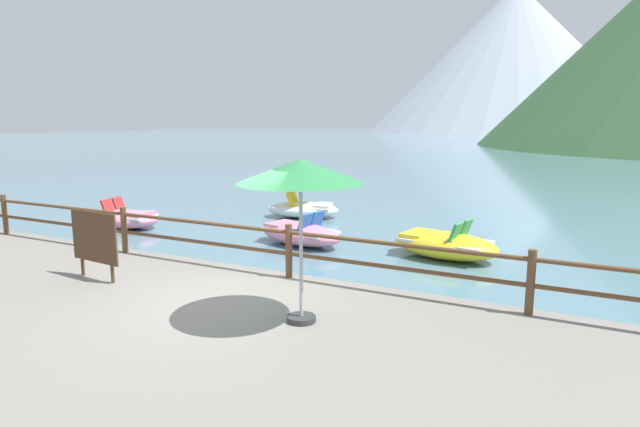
# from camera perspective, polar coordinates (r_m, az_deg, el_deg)

# --- Properties ---
(ground_plane) EXTENTS (200.00, 200.00, 0.00)m
(ground_plane) POSITION_cam_1_polar(r_m,az_deg,el_deg) (46.71, 21.59, 5.48)
(ground_plane) COLOR slate
(promenade_dock) EXTENTS (28.00, 8.00, 0.40)m
(promenade_dock) POSITION_cam_1_polar(r_m,az_deg,el_deg) (6.95, -19.82, -15.90)
(promenade_dock) COLOR gray
(promenade_dock) RESTS_ON ground
(dock_railing) EXTENTS (23.92, 0.12, 0.95)m
(dock_railing) POSITION_cam_1_polar(r_m,az_deg,el_deg) (9.46, -3.30, -3.37)
(dock_railing) COLOR brown
(dock_railing) RESTS_ON promenade_dock
(sign_board) EXTENTS (1.18, 0.15, 1.19)m
(sign_board) POSITION_cam_1_polar(r_m,az_deg,el_deg) (10.08, -22.61, -2.41)
(sign_board) COLOR silver
(sign_board) RESTS_ON promenade_dock
(beach_umbrella) EXTENTS (1.70, 1.70, 2.24)m
(beach_umbrella) POSITION_cam_1_polar(r_m,az_deg,el_deg) (7.13, -2.06, 4.22)
(beach_umbrella) COLOR #B2B2B7
(beach_umbrella) RESTS_ON promenade_dock
(pedal_boat_0) EXTENTS (2.68, 1.78, 0.91)m
(pedal_boat_0) POSITION_cam_1_polar(r_m,az_deg,el_deg) (12.72, 12.95, -3.17)
(pedal_boat_0) COLOR yellow
(pedal_boat_0) RESTS_ON ground
(pedal_boat_2) EXTENTS (2.31, 1.63, 0.87)m
(pedal_boat_2) POSITION_cam_1_polar(r_m,az_deg,el_deg) (16.69, -19.88, -0.49)
(pedal_boat_2) COLOR pink
(pedal_boat_2) RESTS_ON ground
(pedal_boat_3) EXTENTS (2.60, 1.61, 0.88)m
(pedal_boat_3) POSITION_cam_1_polar(r_m,az_deg,el_deg) (13.68, -2.11, -2.08)
(pedal_boat_3) COLOR pink
(pedal_boat_3) RESTS_ON ground
(pedal_boat_4) EXTENTS (2.58, 1.86, 1.22)m
(pedal_boat_4) POSITION_cam_1_polar(r_m,az_deg,el_deg) (17.38, -1.83, 0.89)
(pedal_boat_4) COLOR white
(pedal_boat_4) RESTS_ON ground
(distant_peak) EXTENTS (62.20, 62.20, 31.61)m
(distant_peak) POSITION_cam_1_polar(r_m,az_deg,el_deg) (130.62, 19.65, 15.06)
(distant_peak) COLOR #A8B2C1
(distant_peak) RESTS_ON ground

